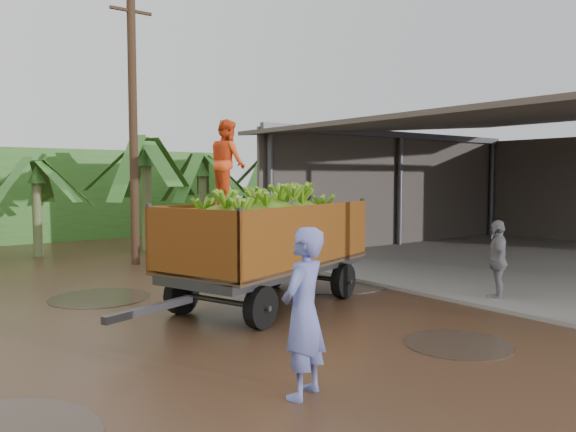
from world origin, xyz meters
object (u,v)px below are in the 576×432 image
object	(u,v)px
banana_trailer	(266,239)
man_grey	(497,261)
man_blue	(303,313)
utility_pole	(133,127)

from	to	relation	value
banana_trailer	man_grey	size ratio (longest dim) A/B	3.66
banana_trailer	man_blue	distance (m)	4.60
man_blue	man_grey	size ratio (longest dim) A/B	1.18
utility_pole	man_grey	bearing A→B (deg)	-66.09
man_grey	utility_pole	xyz separation A→B (m)	(-4.00, 9.02, 3.09)
man_grey	utility_pole	bearing A→B (deg)	-103.46
man_blue	utility_pole	xyz separation A→B (m)	(2.23, 10.50, 2.94)
man_grey	utility_pole	distance (m)	10.34
man_grey	man_blue	bearing A→B (deg)	-23.95
utility_pole	banana_trailer	bearing A→B (deg)	-89.61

